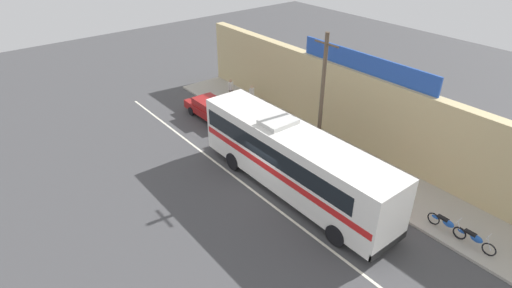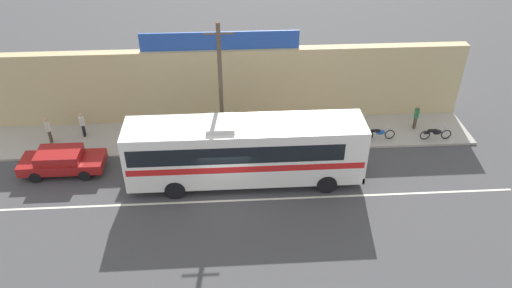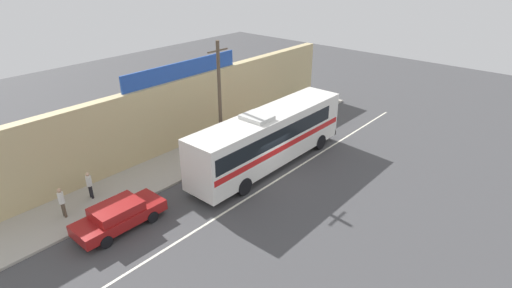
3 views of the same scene
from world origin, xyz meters
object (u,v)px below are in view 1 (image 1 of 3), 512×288
at_px(parked_car, 211,109).
at_px(pedestrian_far_left, 231,88).
at_px(motorcycle_black, 446,223).
at_px(motorcycle_green, 474,239).
at_px(utility_pole, 322,99).
at_px(intercity_bus, 292,157).
at_px(pedestrian_near_shop, 252,94).

height_order(parked_car, pedestrian_far_left, pedestrian_far_left).
bearing_deg(pedestrian_far_left, motorcycle_black, -2.82).
height_order(motorcycle_green, motorcycle_black, same).
relative_size(motorcycle_black, pedestrian_far_left, 1.13).
xyz_separation_m(utility_pole, pedestrian_far_left, (-10.23, 1.11, -2.95)).
height_order(intercity_bus, parked_car, intercity_bus).
height_order(utility_pole, motorcycle_black, utility_pole).
relative_size(intercity_bus, pedestrian_far_left, 7.31).
relative_size(intercity_bus, pedestrian_near_shop, 7.70).
bearing_deg(pedestrian_far_left, motorcycle_green, -2.55).
distance_m(utility_pole, pedestrian_far_left, 10.71).
xyz_separation_m(motorcycle_green, pedestrian_near_shop, (-17.72, 1.47, 0.49)).
bearing_deg(motorcycle_green, motorcycle_black, -178.72).
relative_size(pedestrian_far_left, pedestrian_near_shop, 1.05).
xyz_separation_m(parked_car, pedestrian_far_left, (-1.45, 2.81, 0.37)).
bearing_deg(motorcycle_black, pedestrian_near_shop, 174.80).
relative_size(utility_pole, pedestrian_near_shop, 4.78).
relative_size(parked_car, pedestrian_near_shop, 2.81).
distance_m(parked_car, motorcycle_black, 16.90).
distance_m(motorcycle_black, pedestrian_far_left, 18.27).
bearing_deg(motorcycle_green, pedestrian_far_left, 177.45).
bearing_deg(intercity_bus, motorcycle_green, 22.25).
height_order(intercity_bus, utility_pole, utility_pole).
bearing_deg(motorcycle_black, parked_car, -173.52).
xyz_separation_m(utility_pole, motorcycle_green, (9.30, 0.24, -3.50)).
relative_size(utility_pole, motorcycle_green, 3.90).
relative_size(utility_pole, pedestrian_far_left, 4.54).
relative_size(intercity_bus, motorcycle_green, 6.29).
xyz_separation_m(parked_car, motorcycle_green, (18.08, 1.94, -0.17)).
bearing_deg(utility_pole, pedestrian_near_shop, 168.53).
bearing_deg(parked_car, utility_pole, 10.92).
xyz_separation_m(motorcycle_green, pedestrian_far_left, (-19.53, 0.87, 0.55)).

